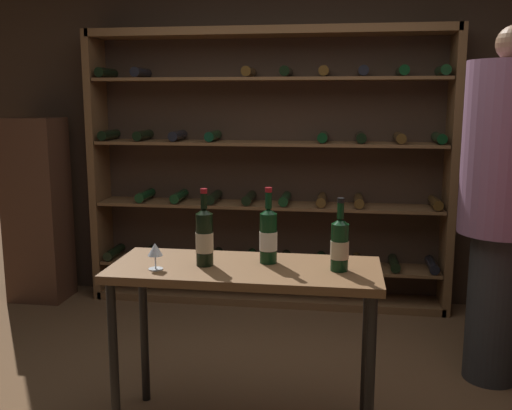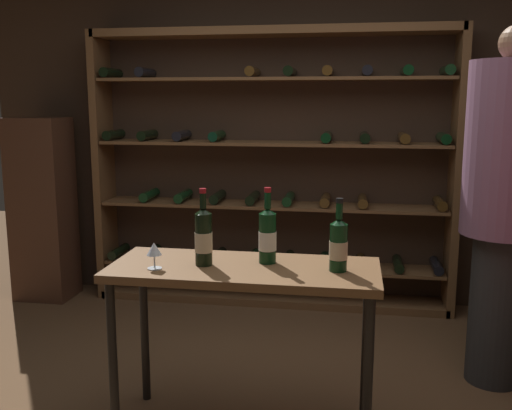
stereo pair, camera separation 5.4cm
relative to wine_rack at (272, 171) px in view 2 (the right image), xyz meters
The scene contains 9 objects.
back_wall 0.42m from the wine_rack, 55.18° to the left, with size 5.07×0.10×2.81m, color #3D2B1E.
wine_rack is the anchor object (origin of this frame).
tasting_table 1.91m from the wine_rack, 86.14° to the right, with size 1.28×0.52×0.85m.
person_bystander_red_print 1.85m from the wine_rack, 37.54° to the right, with size 0.47×0.47×2.02m.
display_cabinet 1.90m from the wine_rack, behind, with size 0.44×0.36×1.48m, color #4C2D1E.
wine_bottle_red_label 1.89m from the wine_rack, 91.97° to the right, with size 0.08×0.08×0.37m.
wine_bottle_amber_reserve 1.97m from the wine_rack, 73.20° to the right, with size 0.08×0.08×0.34m.
wine_bottle_gold_foil 1.82m from the wine_rack, 82.78° to the right, with size 0.09×0.09×0.37m.
wine_glass_stemmed_center 2.02m from the wine_rack, 97.85° to the right, with size 0.07×0.07×0.13m.
Camera 2 is at (0.48, -2.75, 1.63)m, focal length 40.99 mm.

